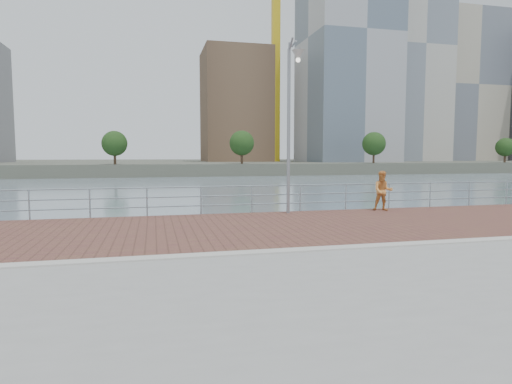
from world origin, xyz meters
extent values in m
plane|color=slate|center=(0.00, 0.00, -2.00)|extent=(400.00, 400.00, 0.00)
cube|color=brown|center=(0.00, 3.60, 0.01)|extent=(40.00, 6.80, 0.02)
cube|color=#B7B5AD|center=(0.00, 0.00, 0.03)|extent=(40.00, 0.40, 0.06)
cube|color=#4C5142|center=(0.00, 122.50, -0.75)|extent=(320.00, 95.00, 2.50)
cylinder|color=#8C9EA8|center=(-7.18, 7.00, 0.55)|extent=(0.06, 0.06, 1.10)
cylinder|color=#8C9EA8|center=(-5.13, 7.00, 0.55)|extent=(0.06, 0.06, 1.10)
cylinder|color=#8C9EA8|center=(-3.08, 7.00, 0.55)|extent=(0.06, 0.06, 1.10)
cylinder|color=#8C9EA8|center=(-1.03, 7.00, 0.55)|extent=(0.06, 0.06, 1.10)
cylinder|color=#8C9EA8|center=(1.03, 7.00, 0.55)|extent=(0.06, 0.06, 1.10)
cylinder|color=#8C9EA8|center=(3.08, 7.00, 0.55)|extent=(0.06, 0.06, 1.10)
cylinder|color=#8C9EA8|center=(5.13, 7.00, 0.55)|extent=(0.06, 0.06, 1.10)
cylinder|color=#8C9EA8|center=(7.18, 7.00, 0.55)|extent=(0.06, 0.06, 1.10)
cylinder|color=#8C9EA8|center=(9.24, 7.00, 0.55)|extent=(0.06, 0.06, 1.10)
cylinder|color=#8C9EA8|center=(11.29, 7.00, 0.55)|extent=(0.06, 0.06, 1.10)
cylinder|color=#8C9EA8|center=(13.34, 7.00, 0.55)|extent=(0.06, 0.06, 1.10)
cylinder|color=#8C9EA8|center=(0.00, 7.00, 1.10)|extent=(39.00, 0.05, 0.05)
cylinder|color=#8C9EA8|center=(0.00, 7.00, 0.73)|extent=(39.00, 0.05, 0.05)
cylinder|color=#8C9EA8|center=(0.00, 7.00, 0.36)|extent=(39.00, 0.05, 0.05)
cylinder|color=gray|center=(2.40, 6.50, 3.22)|extent=(0.13, 0.13, 6.45)
cylinder|color=gray|center=(2.40, 5.96, 6.45)|extent=(0.08, 1.07, 0.08)
cone|color=#B2B2AD|center=(2.40, 5.43, 6.23)|extent=(0.47, 0.47, 0.38)
imported|color=#DB8B40|center=(6.50, 6.33, 0.85)|extent=(0.99, 0.90, 1.66)
cube|color=gold|center=(30.00, 104.00, 25.50)|extent=(2.00, 2.00, 50.00)
cube|color=brown|center=(20.00, 110.00, 15.89)|extent=(18.00, 18.00, 30.79)
cube|color=#9E9EA3|center=(48.00, 98.00, 32.82)|extent=(22.00, 22.00, 64.64)
cube|color=#B2ADA3|center=(72.00, 108.00, 33.44)|extent=(20.00, 20.00, 65.87)
cube|color=#ADA38E|center=(95.00, 115.00, 24.03)|extent=(24.00, 22.00, 47.06)
cylinder|color=#473323|center=(-10.00, 77.00, 2.38)|extent=(0.50, 0.50, 3.76)
sphere|color=#193814|center=(-10.00, 77.00, 4.53)|extent=(4.84, 4.84, 4.84)
cylinder|color=#473323|center=(15.00, 77.00, 2.49)|extent=(0.50, 0.50, 3.98)
sphere|color=#193814|center=(15.00, 77.00, 4.77)|extent=(5.12, 5.12, 5.12)
cylinder|color=#473323|center=(45.00, 77.00, 2.52)|extent=(0.50, 0.50, 4.03)
sphere|color=#193814|center=(45.00, 77.00, 4.82)|extent=(5.18, 5.18, 5.18)
cylinder|color=#473323|center=(80.00, 77.00, 2.23)|extent=(0.50, 0.50, 3.46)
sphere|color=#193814|center=(80.00, 77.00, 4.21)|extent=(4.45, 4.45, 4.45)
camera|label=1|loc=(-2.82, -9.72, 2.35)|focal=30.00mm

